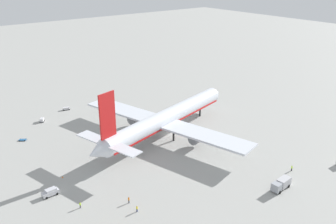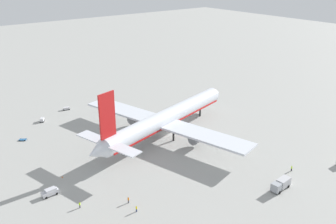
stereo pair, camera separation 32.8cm
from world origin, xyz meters
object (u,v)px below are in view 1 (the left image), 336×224
baggage_cart_2 (23,140)px  ground_worker_2 (80,205)px  service_truck_1 (281,184)px  baggage_cart_1 (42,120)px  ground_worker_3 (129,200)px  service_van (50,192)px  traffic_cone_0 (62,177)px  ground_worker_0 (137,209)px  ground_worker_1 (292,168)px  airliner (165,119)px  baggage_cart_0 (66,108)px

baggage_cart_2 → ground_worker_2: bearing=-91.3°
service_truck_1 → baggage_cart_1: service_truck_1 is taller
ground_worker_2 → ground_worker_3: (10.89, -5.83, 0.04)m
service_van → traffic_cone_0: 8.90m
service_truck_1 → ground_worker_0: size_ratio=4.13×
ground_worker_1 → service_truck_1: bearing=-159.7°
ground_worker_0 → ground_worker_2: 14.64m
ground_worker_0 → ground_worker_1: bearing=-14.2°
service_van → traffic_cone_0: bearing=46.9°
ground_worker_1 → traffic_cone_0: 67.95m
service_van → baggage_cart_2: service_van is taller
service_van → ground_worker_1: 69.82m
baggage_cart_2 → ground_worker_1: bearing=-51.0°
service_van → ground_worker_1: (61.99, -32.12, -0.18)m
baggage_cart_1 → ground_worker_1: ground_worker_1 is taller
baggage_cart_1 → ground_worker_1: (45.51, -82.60, 0.06)m
ground_worker_3 → baggage_cart_2: bearing=100.3°
airliner → baggage_cart_2: size_ratio=24.76×
service_truck_1 → ground_worker_2: service_truck_1 is taller
ground_worker_0 → ground_worker_3: ground_worker_3 is taller
ground_worker_0 → traffic_cone_0: 27.87m
service_van → ground_worker_0: size_ratio=2.70×
ground_worker_1 → baggage_cart_1: bearing=118.9°
airliner → ground_worker_2: size_ratio=41.88×
baggage_cart_2 → ground_worker_0: size_ratio=1.71×
service_van → baggage_cart_2: 38.64m
baggage_cart_1 → baggage_cart_2: baggage_cart_1 is taller
ground_worker_0 → service_truck_1: bearing=-23.3°
service_van → traffic_cone_0: size_ratio=8.29×
baggage_cart_0 → ground_worker_2: 71.19m
service_van → ground_worker_2: bearing=-68.7°
service_truck_1 → traffic_cone_0: (-45.30, 42.53, -1.30)m
ground_worker_3 → traffic_cone_0: 23.88m
airliner → service_truck_1: 47.36m
service_van → ground_worker_0: bearing=-54.4°
ground_worker_1 → traffic_cone_0: (-55.92, 38.59, -0.58)m
baggage_cart_1 → traffic_cone_0: baggage_cart_1 is taller
traffic_cone_0 → service_van: bearing=-133.1°
service_truck_1 → ground_worker_1: 11.35m
baggage_cart_1 → ground_worker_3: (-1.72, -66.24, 0.12)m
airliner → ground_worker_2: (-43.23, -20.79, -5.59)m
baggage_cart_0 → ground_worker_2: (-25.34, -66.53, 0.22)m
airliner → ground_worker_0: (-32.71, -30.97, -5.60)m
airliner → ground_worker_0: airliner is taller
baggage_cart_2 → traffic_cone_0: 31.86m
service_truck_1 → ground_worker_2: (-47.50, 26.13, -0.71)m
ground_worker_0 → ground_worker_1: size_ratio=1.01×
service_truck_1 → baggage_cart_1: 93.31m
service_truck_1 → baggage_cart_1: size_ratio=2.25×
baggage_cart_2 → traffic_cone_0: (1.10, -31.84, 0.01)m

